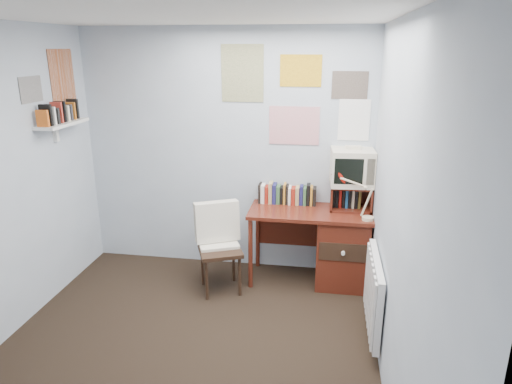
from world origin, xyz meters
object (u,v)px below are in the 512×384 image
desk_chair (220,251)px  wall_shelf (62,124)px  desk_lamp (369,200)px  tv_riser (351,197)px  desk (336,245)px  crt_tv (352,165)px  radiator (374,293)px

desk_chair → wall_shelf: 1.89m
desk_lamp → desk_chair: bearing=173.3°
wall_shelf → tv_riser: bearing=10.3°
desk → wall_shelf: 2.87m
desk → crt_tv: size_ratio=2.96×
desk_chair → desk_lamp: (1.38, 0.17, 0.54)m
desk → wall_shelf: (-2.57, -0.38, 1.21)m
desk_chair → crt_tv: 1.52m
desk_chair → desk_lamp: bearing=-16.0°
radiator → wall_shelf: (-2.86, 0.55, 1.20)m
tv_riser → radiator: bearing=-80.7°
desk_chair → radiator: 1.52m
desk_chair → crt_tv: (1.22, 0.48, 0.78)m
tv_riser → wall_shelf: (-2.69, -0.49, 0.74)m
desk → radiator: 0.97m
tv_riser → radiator: 1.15m
desk_lamp → tv_riser: bearing=103.9°
desk_chair → wall_shelf: wall_shelf is taller
desk_lamp → crt_tv: crt_tv is taller
radiator → desk_lamp: bearing=91.5°
wall_shelf → radiator: bearing=-10.9°
desk_chair → desk_lamp: 1.49m
crt_tv → desk_lamp: bearing=-66.4°
desk_lamp → radiator: desk_lamp is taller
desk → tv_riser: tv_riser is taller
tv_riser → wall_shelf: bearing=-169.7°
wall_shelf → desk_chair: bearing=1.4°
radiator → tv_riser: bearing=99.3°
wall_shelf → desk: bearing=8.4°
desk_lamp → radiator: 0.93m
crt_tv → radiator: bearing=-84.2°
crt_tv → radiator: size_ratio=0.51×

